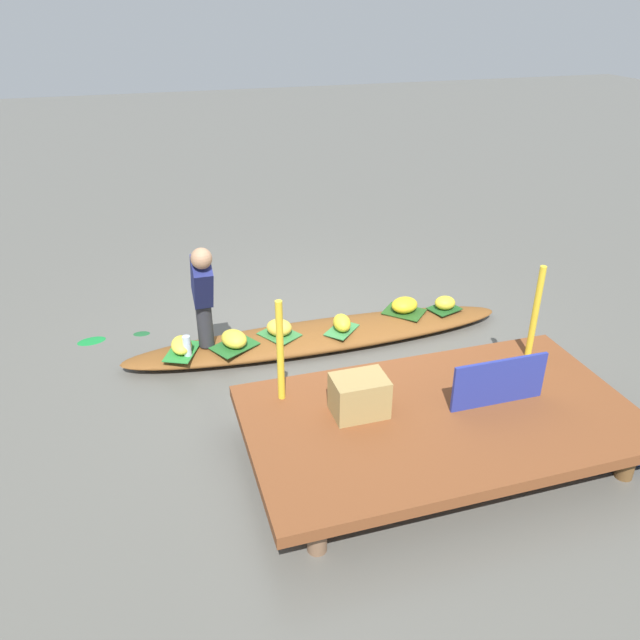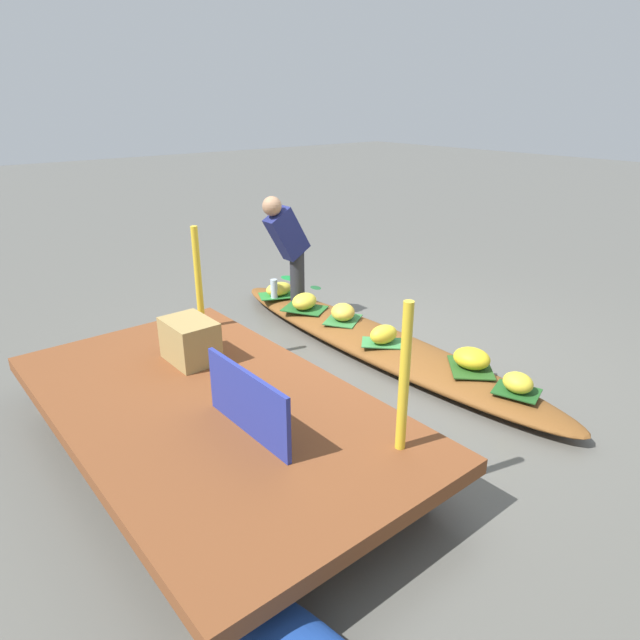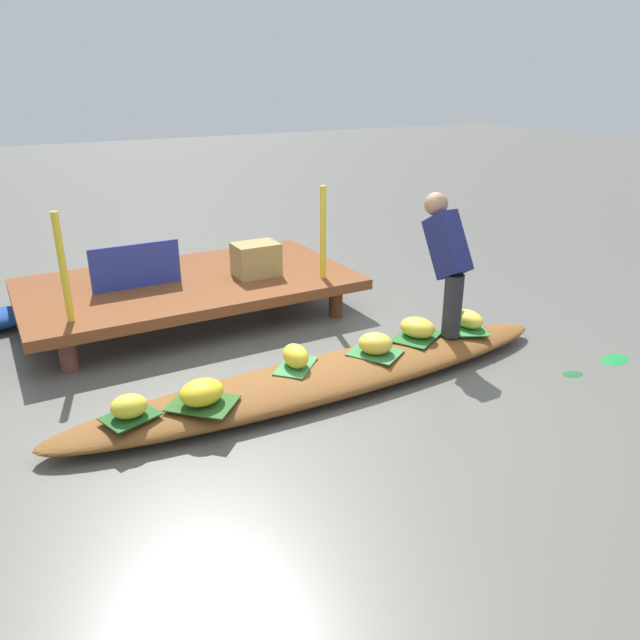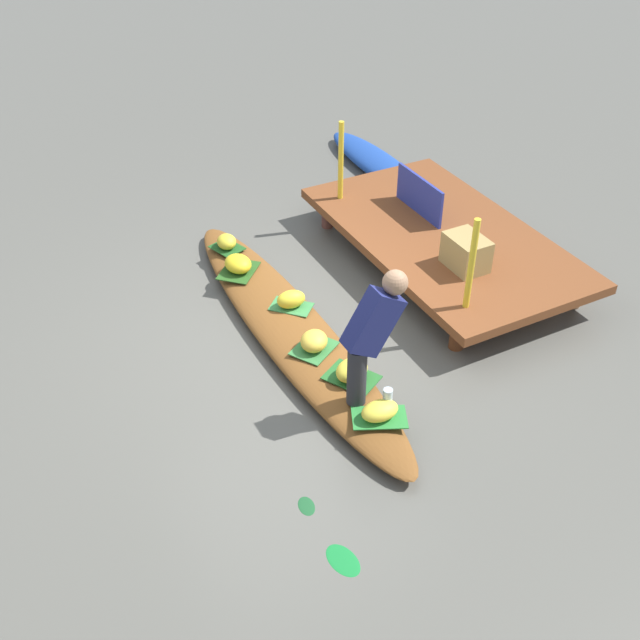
{
  "view_description": "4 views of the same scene",
  "coord_description": "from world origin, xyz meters",
  "px_view_note": "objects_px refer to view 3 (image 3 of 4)",
  "views": [
    {
      "loc": [
        1.73,
        5.72,
        3.45
      ],
      "look_at": [
        0.07,
        0.21,
        0.41
      ],
      "focal_mm": 35.12,
      "sensor_mm": 36.0,
      "label": 1
    },
    {
      "loc": [
        -3.46,
        3.55,
        2.3
      ],
      "look_at": [
        0.08,
        0.63,
        0.46
      ],
      "focal_mm": 31.28,
      "sensor_mm": 36.0,
      "label": 2
    },
    {
      "loc": [
        -2.14,
        -3.75,
        2.3
      ],
      "look_at": [
        0.09,
        0.26,
        0.46
      ],
      "focal_mm": 34.77,
      "sensor_mm": 36.0,
      "label": 3
    },
    {
      "loc": [
        5.21,
        -2.42,
        4.51
      ],
      "look_at": [
        0.37,
        0.12,
        0.41
      ],
      "focal_mm": 42.87,
      "sensor_mm": 36.0,
      "label": 4
    }
  ],
  "objects_px": {
    "water_bottle": "(457,313)",
    "vendor_person": "(447,256)",
    "market_banner": "(136,266)",
    "produce_crate": "(256,259)",
    "banana_bunch_1": "(375,343)",
    "banana_bunch_2": "(296,356)",
    "banana_bunch_0": "(202,392)",
    "banana_bunch_5": "(468,319)",
    "banana_bunch_4": "(129,406)",
    "banana_bunch_3": "(418,327)",
    "vendor_boat": "(326,377)"
  },
  "relations": [
    {
      "from": "banana_bunch_5",
      "to": "market_banner",
      "type": "height_order",
      "value": "market_banner"
    },
    {
      "from": "vendor_person",
      "to": "banana_bunch_4",
      "type": "bearing_deg",
      "value": -176.86
    },
    {
      "from": "water_bottle",
      "to": "banana_bunch_1",
      "type": "bearing_deg",
      "value": -170.81
    },
    {
      "from": "vendor_boat",
      "to": "banana_bunch_3",
      "type": "xyz_separation_m",
      "value": [
        0.96,
        0.11,
        0.18
      ]
    },
    {
      "from": "banana_bunch_0",
      "to": "market_banner",
      "type": "distance_m",
      "value": 2.15
    },
    {
      "from": "banana_bunch_1",
      "to": "produce_crate",
      "type": "height_order",
      "value": "produce_crate"
    },
    {
      "from": "banana_bunch_1",
      "to": "water_bottle",
      "type": "bearing_deg",
      "value": 9.19
    },
    {
      "from": "water_bottle",
      "to": "vendor_person",
      "type": "bearing_deg",
      "value": -166.7
    },
    {
      "from": "water_bottle",
      "to": "market_banner",
      "type": "distance_m",
      "value": 3.03
    },
    {
      "from": "banana_bunch_1",
      "to": "vendor_person",
      "type": "height_order",
      "value": "vendor_person"
    },
    {
      "from": "banana_bunch_4",
      "to": "market_banner",
      "type": "xyz_separation_m",
      "value": [
        0.58,
        2.06,
        0.33
      ]
    },
    {
      "from": "vendor_boat",
      "to": "banana_bunch_2",
      "type": "height_order",
      "value": "banana_bunch_2"
    },
    {
      "from": "banana_bunch_3",
      "to": "market_banner",
      "type": "height_order",
      "value": "market_banner"
    },
    {
      "from": "banana_bunch_4",
      "to": "produce_crate",
      "type": "relative_size",
      "value": 0.54
    },
    {
      "from": "vendor_boat",
      "to": "produce_crate",
      "type": "relative_size",
      "value": 9.65
    },
    {
      "from": "banana_bunch_4",
      "to": "market_banner",
      "type": "relative_size",
      "value": 0.28
    },
    {
      "from": "banana_bunch_1",
      "to": "banana_bunch_2",
      "type": "xyz_separation_m",
      "value": [
        -0.67,
        0.1,
        0.0
      ]
    },
    {
      "from": "banana_bunch_5",
      "to": "banana_bunch_4",
      "type": "bearing_deg",
      "value": -178.07
    },
    {
      "from": "banana_bunch_4",
      "to": "banana_bunch_5",
      "type": "bearing_deg",
      "value": 1.93
    },
    {
      "from": "banana_bunch_1",
      "to": "water_bottle",
      "type": "relative_size",
      "value": 1.24
    },
    {
      "from": "banana_bunch_2",
      "to": "banana_bunch_4",
      "type": "relative_size",
      "value": 1.18
    },
    {
      "from": "market_banner",
      "to": "banana_bunch_3",
      "type": "bearing_deg",
      "value": -45.06
    },
    {
      "from": "banana_bunch_3",
      "to": "produce_crate",
      "type": "height_order",
      "value": "produce_crate"
    },
    {
      "from": "vendor_person",
      "to": "produce_crate",
      "type": "bearing_deg",
      "value": 120.86
    },
    {
      "from": "banana_bunch_3",
      "to": "vendor_person",
      "type": "distance_m",
      "value": 0.65
    },
    {
      "from": "vendor_boat",
      "to": "banana_bunch_2",
      "type": "xyz_separation_m",
      "value": [
        -0.21,
        0.11,
        0.18
      ]
    },
    {
      "from": "banana_bunch_1",
      "to": "produce_crate",
      "type": "distance_m",
      "value": 1.84
    },
    {
      "from": "vendor_person",
      "to": "market_banner",
      "type": "distance_m",
      "value": 2.89
    },
    {
      "from": "banana_bunch_0",
      "to": "banana_bunch_3",
      "type": "relative_size",
      "value": 0.99
    },
    {
      "from": "banana_bunch_3",
      "to": "market_banner",
      "type": "bearing_deg",
      "value": 134.67
    },
    {
      "from": "vendor_boat",
      "to": "market_banner",
      "type": "bearing_deg",
      "value": 114.69
    },
    {
      "from": "water_bottle",
      "to": "produce_crate",
      "type": "height_order",
      "value": "produce_crate"
    },
    {
      "from": "banana_bunch_1",
      "to": "banana_bunch_5",
      "type": "distance_m",
      "value": 1.03
    },
    {
      "from": "banana_bunch_1",
      "to": "market_banner",
      "type": "bearing_deg",
      "value": 124.55
    },
    {
      "from": "water_bottle",
      "to": "market_banner",
      "type": "xyz_separation_m",
      "value": [
        -2.37,
        1.86,
        0.3
      ]
    },
    {
      "from": "banana_bunch_2",
      "to": "water_bottle",
      "type": "height_order",
      "value": "water_bottle"
    },
    {
      "from": "vendor_boat",
      "to": "market_banner",
      "type": "height_order",
      "value": "market_banner"
    },
    {
      "from": "banana_bunch_0",
      "to": "water_bottle",
      "type": "distance_m",
      "value": 2.49
    },
    {
      "from": "banana_bunch_1",
      "to": "vendor_person",
      "type": "bearing_deg",
      "value": 8.04
    },
    {
      "from": "banana_bunch_3",
      "to": "vendor_person",
      "type": "xyz_separation_m",
      "value": [
        0.27,
        0.01,
        0.59
      ]
    },
    {
      "from": "banana_bunch_0",
      "to": "produce_crate",
      "type": "distance_m",
      "value": 2.3
    },
    {
      "from": "water_bottle",
      "to": "produce_crate",
      "type": "xyz_separation_m",
      "value": [
        -1.23,
        1.65,
        0.25
      ]
    },
    {
      "from": "banana_bunch_1",
      "to": "produce_crate",
      "type": "bearing_deg",
      "value": 97.61
    },
    {
      "from": "banana_bunch_1",
      "to": "banana_bunch_2",
      "type": "relative_size",
      "value": 0.99
    },
    {
      "from": "banana_bunch_2",
      "to": "banana_bunch_3",
      "type": "bearing_deg",
      "value": 0.25
    },
    {
      "from": "vendor_person",
      "to": "market_banner",
      "type": "relative_size",
      "value": 1.41
    },
    {
      "from": "banana_bunch_2",
      "to": "banana_bunch_5",
      "type": "bearing_deg",
      "value": -1.29
    },
    {
      "from": "banana_bunch_4",
      "to": "banana_bunch_1",
      "type": "bearing_deg",
      "value": 1.21
    },
    {
      "from": "banana_bunch_1",
      "to": "banana_bunch_5",
      "type": "xyz_separation_m",
      "value": [
        1.03,
        0.06,
        -0.01
      ]
    },
    {
      "from": "banana_bunch_5",
      "to": "water_bottle",
      "type": "distance_m",
      "value": 0.12
    }
  ]
}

